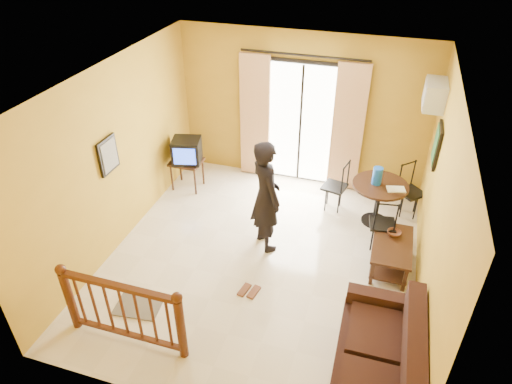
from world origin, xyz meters
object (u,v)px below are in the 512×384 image
(coffee_table, at_px, (391,251))
(sofa, at_px, (381,371))
(standing_person, at_px, (266,196))
(dining_table, at_px, (379,192))
(television, at_px, (187,151))

(coffee_table, distance_m, sofa, 2.12)
(standing_person, bearing_deg, dining_table, -96.88)
(television, bearing_deg, coffee_table, -30.77)
(dining_table, distance_m, sofa, 3.21)
(television, bearing_deg, sofa, -54.95)
(coffee_table, relative_size, sofa, 0.52)
(television, xyz_separation_m, standing_person, (1.82, -1.17, 0.13))
(television, relative_size, dining_table, 0.65)
(sofa, bearing_deg, television, 138.38)
(dining_table, distance_m, standing_person, 1.97)
(television, xyz_separation_m, coffee_table, (3.72, -1.12, -0.48))
(sofa, bearing_deg, dining_table, 94.91)
(dining_table, height_order, sofa, sofa)
(dining_table, xyz_separation_m, standing_person, (-1.60, -1.11, 0.32))
(television, height_order, coffee_table, television)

